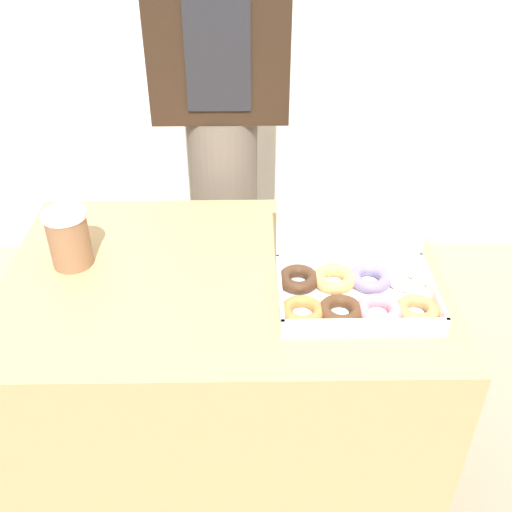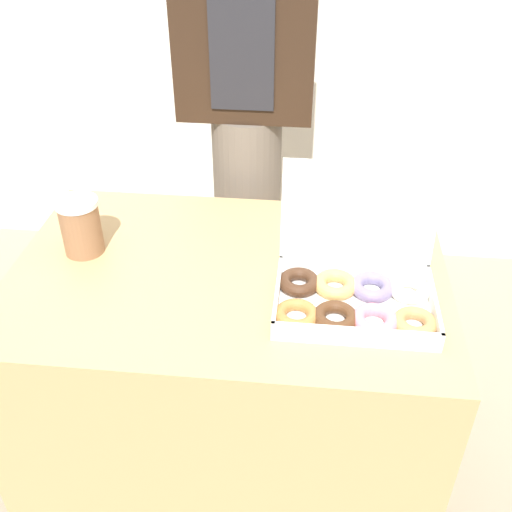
{
  "view_description": "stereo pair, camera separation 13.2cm",
  "coord_description": "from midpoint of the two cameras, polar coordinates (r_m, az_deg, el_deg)",
  "views": [
    {
      "loc": [
        0.06,
        -1.14,
        1.61
      ],
      "look_at": [
        0.07,
        -0.06,
        0.85
      ],
      "focal_mm": 42.0,
      "sensor_mm": 36.0,
      "label": 1
    },
    {
      "loc": [
        0.19,
        -1.14,
        1.61
      ],
      "look_at": [
        0.07,
        -0.06,
        0.85
      ],
      "focal_mm": 42.0,
      "sensor_mm": 36.0,
      "label": 2
    }
  ],
  "objects": [
    {
      "name": "ground_plane",
      "position": [
        1.98,
        -4.36,
        -19.63
      ],
      "size": [
        14.0,
        14.0,
        0.0
      ],
      "primitive_type": "plane",
      "color": "gray"
    },
    {
      "name": "table",
      "position": [
        1.68,
        -4.94,
        -12.12
      ],
      "size": [
        1.05,
        0.7,
        0.76
      ],
      "color": "tan",
      "rests_on": "ground_plane"
    },
    {
      "name": "donut_box",
      "position": [
        1.34,
        6.67,
        -2.55
      ],
      "size": [
        0.37,
        0.27,
        0.29
      ],
      "color": "white",
      "rests_on": "table"
    },
    {
      "name": "coffee_cup",
      "position": [
        1.5,
        -19.84,
        1.53
      ],
      "size": [
        0.1,
        0.1,
        0.14
      ],
      "color": "#8C6042",
      "rests_on": "table"
    },
    {
      "name": "person_customer",
      "position": [
        1.8,
        -5.55,
        14.74
      ],
      "size": [
        0.39,
        0.23,
        1.77
      ],
      "color": "#665B51",
      "rests_on": "ground_plane"
    }
  ]
}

